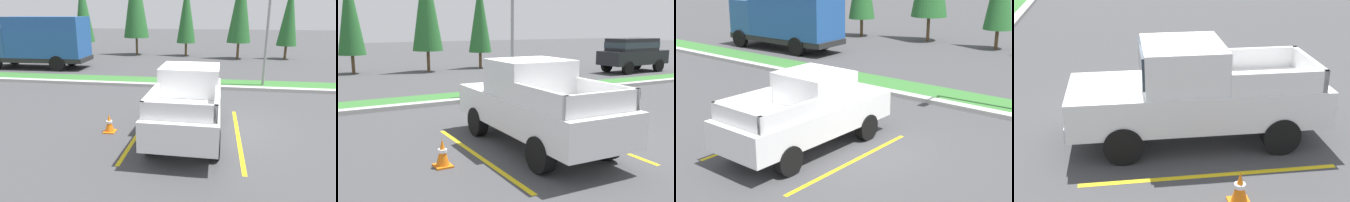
% 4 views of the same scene
% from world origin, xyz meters
% --- Properties ---
extents(ground_plane, '(120.00, 120.00, 0.00)m').
position_xyz_m(ground_plane, '(0.00, 0.00, 0.00)').
color(ground_plane, '#424244').
extents(parking_line_near, '(0.12, 4.80, 0.01)m').
position_xyz_m(parking_line_near, '(-2.14, -0.99, 0.00)').
color(parking_line_near, yellow).
rests_on(parking_line_near, ground).
extents(parking_line_far, '(0.12, 4.80, 0.01)m').
position_xyz_m(parking_line_far, '(0.96, -0.99, 0.00)').
color(parking_line_far, yellow).
rests_on(parking_line_far, ground).
extents(curb_strip, '(56.00, 0.40, 0.15)m').
position_xyz_m(curb_strip, '(0.00, 5.00, 0.07)').
color(curb_strip, '#B2B2AD').
rests_on(curb_strip, ground).
extents(grass_median, '(56.00, 1.80, 0.06)m').
position_xyz_m(grass_median, '(0.00, 6.10, 0.03)').
color(grass_median, '#387533').
rests_on(grass_median, ground).
extents(pickup_truck_main, '(2.03, 5.25, 2.10)m').
position_xyz_m(pickup_truck_main, '(-0.59, -0.93, 1.04)').
color(pickup_truck_main, black).
rests_on(pickup_truck_main, ground).
extents(suv_distant, '(4.71, 2.18, 2.10)m').
position_xyz_m(suv_distant, '(13.18, 9.17, 1.24)').
color(suv_distant, black).
rests_on(suv_distant, ground).
extents(street_light, '(0.24, 1.49, 6.39)m').
position_xyz_m(street_light, '(2.65, 5.74, 3.74)').
color(street_light, gray).
rests_on(street_light, ground).
extents(cypress_tree_center, '(1.64, 1.64, 6.29)m').
position_xyz_m(cypress_tree_center, '(-2.40, 16.63, 3.70)').
color(cypress_tree_center, brown).
rests_on(cypress_tree_center, ground).
extents(cypress_tree_right_inner, '(1.90, 1.90, 7.32)m').
position_xyz_m(cypress_tree_right_inner, '(1.97, 15.54, 4.31)').
color(cypress_tree_right_inner, brown).
rests_on(cypress_tree_right_inner, ground).
extents(cypress_tree_rightmost, '(1.56, 1.56, 6.01)m').
position_xyz_m(cypress_tree_rightmost, '(5.79, 15.95, 3.53)').
color(cypress_tree_rightmost, brown).
rests_on(cypress_tree_rightmost, ground).
extents(traffic_cone, '(0.36, 0.36, 0.60)m').
position_xyz_m(traffic_cone, '(-3.07, -1.26, 0.29)').
color(traffic_cone, orange).
rests_on(traffic_cone, ground).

